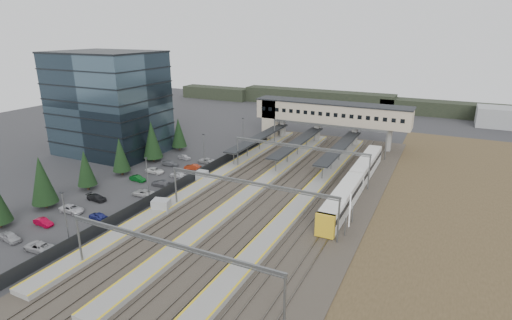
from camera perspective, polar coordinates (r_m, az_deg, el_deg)
The scene contains 16 objects.
ground at distance 75.37m, azimuth -6.35°, elevation -4.65°, with size 220.00×220.00×0.00m, color #2B2B2D.
office_building at distance 103.32m, azimuth -20.23°, elevation 7.65°, with size 24.30×18.30×24.30m.
conifer_row at distance 84.43m, azimuth -20.65°, elevation 0.28°, with size 4.42×49.82×9.50m.
car_park at distance 78.23m, azimuth -17.32°, elevation -4.06°, with size 10.53×44.51×1.29m.
lampposts at distance 79.13m, azimuth -10.89°, elevation -0.40°, with size 0.50×53.25×8.07m.
fence at distance 82.25m, azimuth -8.37°, elevation -2.00°, with size 0.08×90.00×2.00m.
relay_cabin_near at distance 68.44m, azimuth -13.36°, elevation -6.44°, with size 3.26×2.75×2.33m.
relay_cabin_far at distance 81.38m, azimuth -7.72°, elevation -2.21°, with size 2.24×1.90×1.97m.
rail_corridor at distance 75.21m, azimuth 1.74°, elevation -4.36°, with size 34.00×90.00×0.92m.
canopies at distance 94.19m, azimuth 5.98°, elevation 2.58°, with size 23.10×30.00×3.28m.
footbridge at distance 106.91m, azimuth 9.22°, elevation 6.53°, with size 40.40×6.40×11.20m.
gantries at distance 70.47m, azimuth 3.08°, elevation -0.99°, with size 28.40×62.28×7.17m.
train at distance 76.59m, azimuth 13.99°, elevation -3.07°, with size 2.87×39.89×3.61m.
billboard at distance 61.97m, azimuth 13.25°, elevation -7.06°, with size 1.34×5.59×4.78m.
scrub_east at distance 70.14m, azimuth 29.70°, elevation -8.89°, with size 34.00×120.00×0.06m.
treeline_far at distance 153.57m, azimuth 20.57°, elevation 7.23°, with size 170.00×19.00×7.00m.
Camera 1 is at (37.71, -58.40, 29.12)m, focal length 28.00 mm.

